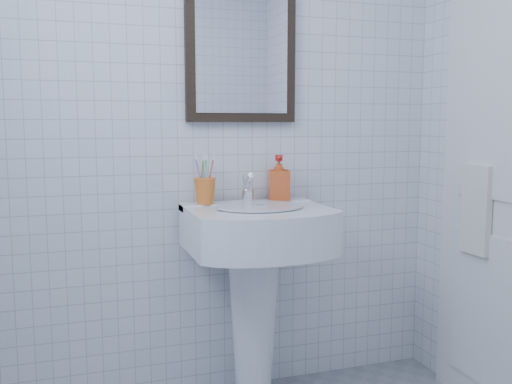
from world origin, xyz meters
name	(u,v)px	position (x,y,z in m)	size (l,w,h in m)	color
wall_back	(208,120)	(0.00, 1.20, 1.25)	(2.20, 0.02, 2.50)	silver
washbasin	(255,272)	(0.15, 0.99, 0.60)	(0.58, 0.43, 0.90)	white
faucet	(248,190)	(0.15, 1.09, 0.94)	(0.05, 0.12, 0.14)	white
toothbrush_cup	(205,191)	(-0.04, 1.10, 0.95)	(0.09, 0.09, 0.11)	orange
soap_dispenser	(279,178)	(0.30, 1.11, 0.99)	(0.09, 0.09, 0.20)	red
wall_mirror	(241,51)	(0.15, 1.18, 1.55)	(0.50, 0.04, 0.62)	black
bathroom_door	(511,183)	(1.08, 0.55, 1.00)	(0.04, 0.80, 2.00)	silver
towel_ring	(482,167)	(1.06, 0.70, 1.05)	(0.18, 0.18, 0.01)	white
hand_towel	(476,210)	(1.04, 0.70, 0.87)	(0.03, 0.16, 0.38)	white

